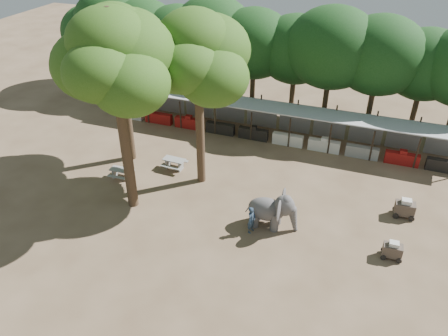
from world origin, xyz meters
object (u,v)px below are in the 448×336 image
(yard_tree_center, at_px, (114,61))
(yard_tree_back, at_px, (197,57))
(elephant, at_px, (272,210))
(cart_front, at_px, (393,250))
(picnic_table_far, at_px, (174,162))
(yard_tree_left, at_px, (118,47))
(cart_back, at_px, (405,208))
(handler, at_px, (251,220))
(picnic_table_near, at_px, (121,172))

(yard_tree_center, distance_m, yard_tree_back, 5.04)
(elephant, xyz_separation_m, cart_front, (6.75, -0.38, -0.64))
(yard_tree_center, xyz_separation_m, picnic_table_far, (0.76, 4.52, -8.70))
(picnic_table_far, bearing_deg, yard_tree_back, -10.06)
(yard_tree_left, distance_m, cart_back, 20.64)
(elephant, bearing_deg, handler, -138.22)
(elephant, bearing_deg, cart_back, 24.98)
(picnic_table_far, bearing_deg, cart_back, 2.38)
(yard_tree_left, distance_m, yard_tree_back, 6.09)
(yard_tree_center, xyz_separation_m, picnic_table_near, (-2.15, 2.15, -8.73))
(handler, bearing_deg, yard_tree_left, 78.85)
(yard_tree_back, height_order, cart_front, yard_tree_back)
(yard_tree_center, relative_size, elephant, 3.97)
(cart_front, height_order, cart_back, cart_back)
(picnic_table_far, bearing_deg, yard_tree_center, -96.57)
(yard_tree_back, height_order, cart_back, yard_tree_back)
(picnic_table_near, height_order, cart_back, cart_back)
(yard_tree_left, bearing_deg, cart_front, -13.97)
(picnic_table_near, bearing_deg, picnic_table_far, 37.31)
(picnic_table_near, bearing_deg, yard_tree_left, 104.76)
(yard_tree_back, bearing_deg, elephant, -28.99)
(picnic_table_near, bearing_deg, yard_tree_back, 17.90)
(yard_tree_left, xyz_separation_m, handler, (10.90, -5.17, -7.35))
(picnic_table_near, bearing_deg, cart_front, -7.60)
(cart_back, bearing_deg, handler, -154.19)
(yard_tree_center, xyz_separation_m, elephant, (8.87, 0.75, -8.04))
(yard_tree_center, distance_m, elephant, 12.00)
(elephant, distance_m, cart_back, 8.18)
(handler, bearing_deg, elephant, -32.57)
(picnic_table_near, xyz_separation_m, picnic_table_far, (2.90, 2.37, 0.03))
(yard_tree_left, relative_size, picnic_table_far, 6.74)
(yard_tree_center, distance_m, picnic_table_near, 9.24)
(yard_tree_center, relative_size, yard_tree_back, 1.06)
(handler, relative_size, cart_front, 1.52)
(elephant, distance_m, picnic_table_near, 11.13)
(yard_tree_back, xyz_separation_m, picnic_table_far, (-2.24, 0.52, -8.03))
(yard_tree_left, distance_m, elephant, 14.44)
(cart_back, bearing_deg, elephant, -156.54)
(yard_tree_left, relative_size, yard_tree_back, 0.97)
(handler, distance_m, cart_front, 7.75)
(handler, bearing_deg, picnic_table_near, 91.22)
(cart_front, bearing_deg, elephant, 174.94)
(yard_tree_left, distance_m, cart_front, 20.67)
(elephant, height_order, cart_front, elephant)
(picnic_table_far, relative_size, cart_back, 1.26)
(yard_tree_left, bearing_deg, yard_tree_center, -59.04)
(yard_tree_left, xyz_separation_m, yard_tree_back, (6.00, -1.00, 0.34))
(yard_tree_center, relative_size, handler, 7.07)
(yard_tree_left, bearing_deg, cart_back, -1.88)
(handler, xyz_separation_m, picnic_table_far, (-7.14, 4.69, -0.34))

